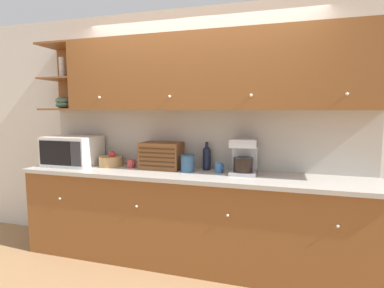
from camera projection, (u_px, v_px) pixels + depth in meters
ground_plane at (197, 249)px, 3.35m from camera, size 24.00×24.00×0.00m
wall_back at (198, 133)px, 3.23m from camera, size 5.88×0.06×2.60m
counter_unit at (190, 218)px, 3.02m from camera, size 3.50×0.61×0.93m
backsplash_panel at (197, 139)px, 3.20m from camera, size 3.48×0.01×0.62m
upper_cabinets at (209, 73)px, 2.91m from camera, size 3.48×0.39×0.73m
microwave at (73, 151)px, 3.37m from camera, size 0.56×0.43×0.33m
fruit_basket at (111, 161)px, 3.30m from camera, size 0.26×0.26×0.17m
mug at (131, 164)px, 3.22m from camera, size 0.09×0.08×0.09m
bread_box at (162, 156)px, 3.16m from camera, size 0.42×0.27×0.28m
storage_canister at (188, 163)px, 3.00m from camera, size 0.14×0.14×0.17m
wine_bottle at (207, 157)px, 3.10m from camera, size 0.08×0.08×0.29m
mug_blue_second at (219, 168)px, 2.97m from camera, size 0.09×0.08×0.10m
coffee_maker at (244, 156)px, 2.89m from camera, size 0.25×0.25×0.34m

